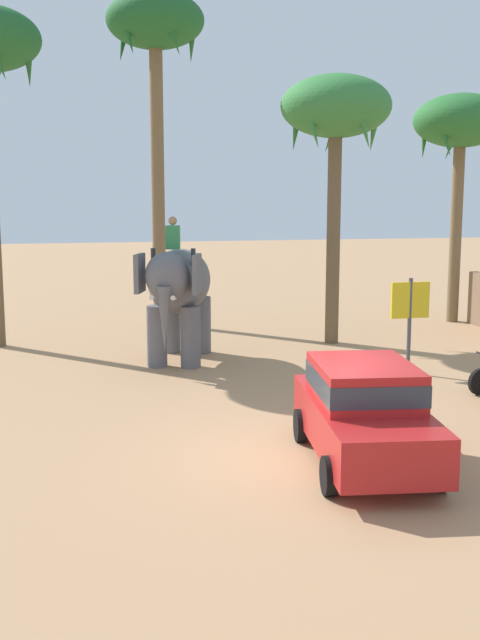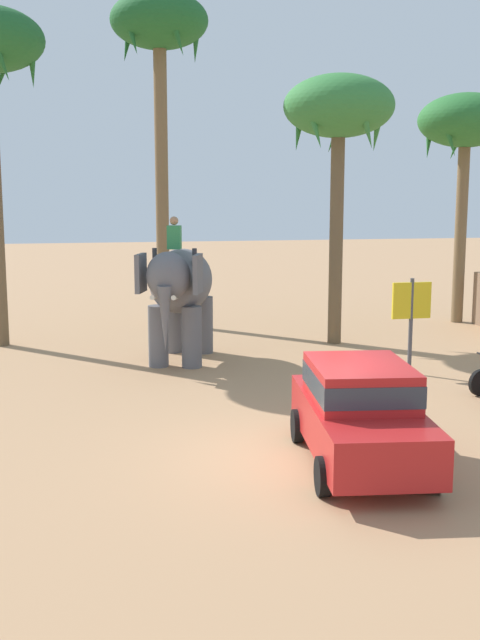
% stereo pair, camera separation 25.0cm
% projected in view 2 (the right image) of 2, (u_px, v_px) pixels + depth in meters
% --- Properties ---
extents(ground_plane, '(120.00, 120.00, 0.00)m').
position_uv_depth(ground_plane, '(302.00, 457.00, 13.23)').
color(ground_plane, tan).
extents(car_sedan_foreground, '(2.28, 4.29, 1.70)m').
position_uv_depth(car_sedan_foreground, '(360.00, 410.00, 12.74)').
color(car_sedan_foreground, red).
rests_on(car_sedan_foreground, ground).
extents(elephant_with_mahout, '(2.62, 4.01, 3.88)m').
position_uv_depth(elephant_with_mahout, '(180.00, 288.00, 20.45)').
color(elephant_with_mahout, slate).
rests_on(elephant_with_mahout, ground).
extents(palm_tree_near_hut, '(3.20, 3.20, 7.84)m').
position_uv_depth(palm_tree_near_hut, '(339.00, 114.00, 22.22)').
color(palm_tree_near_hut, brown).
rests_on(palm_tree_near_hut, ground).
extents(palm_tree_left_of_road, '(3.20, 3.20, 7.79)m').
position_uv_depth(palm_tree_left_of_road, '(465.00, 127.00, 26.04)').
color(palm_tree_left_of_road, brown).
rests_on(palm_tree_left_of_road, ground).
extents(palm_tree_far_back, '(3.20, 3.20, 10.91)m').
position_uv_depth(palm_tree_far_back, '(159.00, 36.00, 25.15)').
color(palm_tree_far_back, brown).
rests_on(palm_tree_far_back, ground).
extents(signboard_yellow, '(1.00, 0.10, 2.40)m').
position_uv_depth(signboard_yellow, '(411.00, 307.00, 19.07)').
color(signboard_yellow, '#4C4C51').
rests_on(signboard_yellow, ground).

